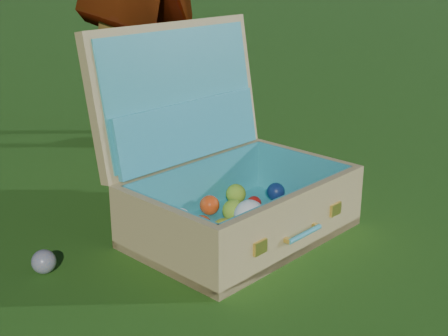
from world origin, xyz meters
TOP-DOWN VIEW (x-y plane):
  - ground at (0.00, 0.00)m, footprint 60.00×60.00m
  - stray_ball at (-0.42, 0.01)m, footprint 0.07×0.07m
  - suitcase at (0.14, -0.05)m, footprint 0.74×0.65m

SIDE VIEW (x-z plane):
  - ground at x=0.00m, z-range 0.00..0.00m
  - stray_ball at x=-0.42m, z-range 0.00..0.07m
  - suitcase at x=0.14m, z-range -0.14..0.50m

